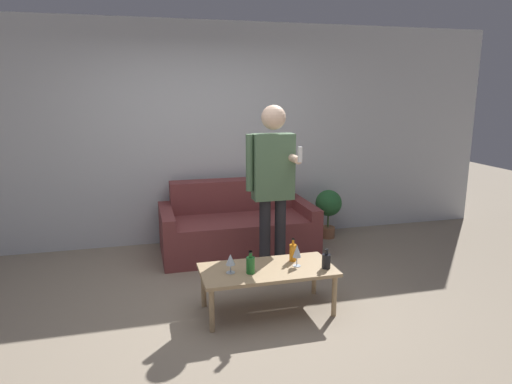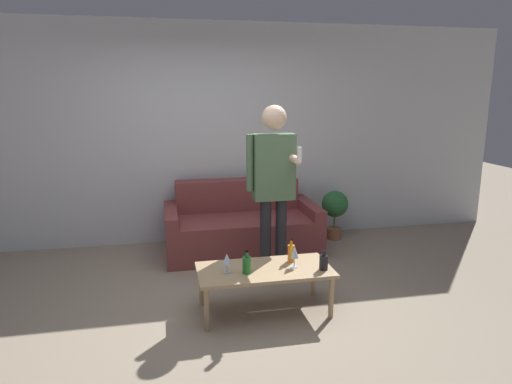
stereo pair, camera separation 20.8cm
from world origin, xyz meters
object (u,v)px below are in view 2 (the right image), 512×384
object	(u,v)px
couch	(241,227)
coffee_table	(265,273)
bottle_orange	(291,253)
person_standing_front	(273,179)

from	to	relation	value
couch	coffee_table	bearing A→B (deg)	-92.57
bottle_orange	coffee_table	bearing A→B (deg)	-156.75
couch	coffee_table	world-z (taller)	couch
couch	coffee_table	size ratio (longest dim) A/B	1.55
coffee_table	person_standing_front	world-z (taller)	person_standing_front
couch	coffee_table	xyz separation A→B (m)	(-0.07, -1.58, 0.06)
couch	person_standing_front	xyz separation A→B (m)	(0.15, -0.96, 0.76)
bottle_orange	person_standing_front	xyz separation A→B (m)	(-0.04, 0.50, 0.58)
couch	person_standing_front	world-z (taller)	person_standing_front
couch	bottle_orange	distance (m)	1.49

